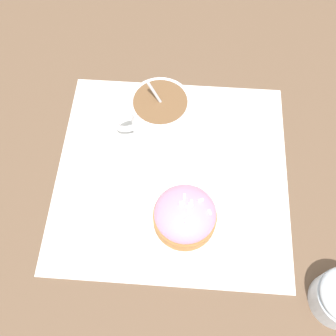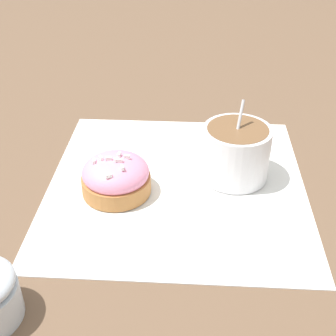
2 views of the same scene
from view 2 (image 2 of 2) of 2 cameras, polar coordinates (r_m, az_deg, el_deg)
The scene contains 4 objects.
ground_plane at distance 0.60m, azimuth 1.06°, elevation -2.05°, with size 3.00×3.00×0.00m, color brown.
paper_napkin at distance 0.60m, azimuth 1.06°, elevation -1.93°, with size 0.35×0.36×0.00m.
coffee_cup at distance 0.60m, azimuth 8.24°, elevation 2.20°, with size 0.09×0.11×0.10m.
frosted_pastry at distance 0.57m, azimuth -6.37°, elevation -1.03°, with size 0.09×0.09×0.05m.
Camera 2 is at (-0.03, -0.48, 0.35)m, focal length 50.00 mm.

